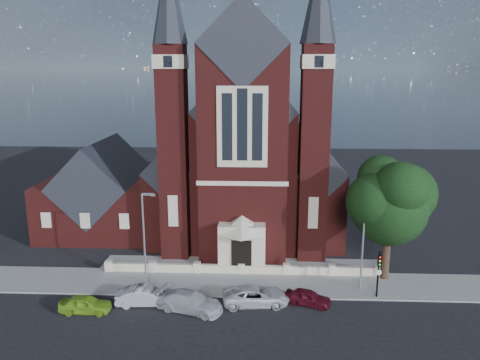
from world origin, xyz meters
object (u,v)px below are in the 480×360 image
object	(u,v)px
traffic_signal	(379,268)
car_silver_a	(145,296)
street_tree	(392,204)
street_lamp_left	(145,234)
car_silver_b	(190,302)
parish_hall	(104,195)
church	(247,152)
street_lamp_right	(364,237)
car_lime_van	(85,304)
car_white_suv	(256,296)
car_dark_red	(308,297)

from	to	relation	value
traffic_signal	car_silver_a	distance (m)	18.46
street_tree	street_lamp_left	world-z (taller)	street_tree
car_silver_a	car_silver_b	distance (m)	3.74
car_silver_b	parish_hall	bearing A→B (deg)	52.69
church	street_lamp_right	world-z (taller)	church
street_tree	car_lime_van	world-z (taller)	street_tree
church	car_white_suv	world-z (taller)	church
street_lamp_left	car_silver_b	xyz separation A→B (m)	(4.30, -4.15, -3.86)
church	street_tree	xyz separation A→B (m)	(12.60, -17.23, -1.23)
car_silver_b	car_dark_red	size ratio (longest dim) A/B	1.42
car_white_suv	street_lamp_right	bearing A→B (deg)	-76.83
car_silver_b	car_silver_a	bearing A→B (deg)	96.68
car_lime_van	car_silver_a	bearing A→B (deg)	-72.87
car_silver_a	car_silver_b	bearing A→B (deg)	-106.25
church	car_white_suv	xyz separation A→B (m)	(1.35, -21.89, -7.46)
parish_hall	car_silver_b	xyz separation A→B (m)	(12.39, -18.15, -3.27)
church	traffic_signal	world-z (taller)	church
car_silver_b	street_tree	bearing A→B (deg)	-51.77
car_silver_b	church	bearing A→B (deg)	9.48
church	traffic_signal	bearing A→B (deg)	-61.80
street_tree	traffic_signal	size ratio (longest dim) A/B	2.67
street_lamp_left	car_silver_b	world-z (taller)	street_lamp_left
street_lamp_right	car_lime_van	size ratio (longest dim) A/B	2.09
street_tree	street_lamp_right	bearing A→B (deg)	-145.74
parish_hall	street_lamp_left	distance (m)	16.18
street_lamp_left	parish_hall	bearing A→B (deg)	120.02
church	street_lamp_right	size ratio (longest dim) A/B	4.31
street_tree	car_dark_red	bearing A→B (deg)	-147.80
church	parish_hall	world-z (taller)	church
car_lime_van	car_silver_a	size ratio (longest dim) A/B	0.88
street_tree	car_silver_a	world-z (taller)	street_tree
traffic_signal	car_lime_van	xyz separation A→B (m)	(-22.47, -3.15, -1.92)
street_lamp_left	car_lime_van	size ratio (longest dim) A/B	2.09
street_lamp_left	car_dark_red	size ratio (longest dim) A/B	2.25
parish_hall	street_lamp_left	xyz separation A→B (m)	(8.09, -14.00, 0.59)
parish_hall	car_dark_red	distance (m)	27.43
street_tree	street_lamp_right	xyz separation A→B (m)	(-2.51, -1.71, -2.36)
car_dark_red	traffic_signal	bearing A→B (deg)	-58.30
car_lime_van	car_dark_red	size ratio (longest dim) A/B	1.08
church	car_silver_a	bearing A→B (deg)	-108.04
street_tree	car_dark_red	xyz separation A→B (m)	(-7.21, -4.54, -6.35)
church	car_silver_b	xyz separation A→B (m)	(-3.61, -23.09, -7.44)
car_silver_a	car_dark_red	xyz separation A→B (m)	(12.66, 0.56, -0.11)
parish_hall	street_tree	bearing A→B (deg)	-23.26
traffic_signal	car_silver_a	xyz separation A→B (m)	(-18.27, -1.81, -1.86)
traffic_signal	car_silver_b	xyz separation A→B (m)	(-14.61, -2.57, -1.84)
car_silver_b	car_dark_red	bearing A→B (deg)	-63.32
street_tree	traffic_signal	xyz separation A→B (m)	(-1.60, -3.28, -4.38)
street_lamp_left	car_lime_van	bearing A→B (deg)	-126.96
parish_hall	street_lamp_left	bearing A→B (deg)	-59.98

